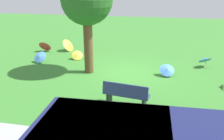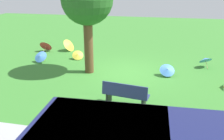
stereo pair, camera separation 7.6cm
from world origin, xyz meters
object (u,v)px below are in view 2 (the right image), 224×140
object	(u,v)px
shade_tree	(87,1)
parasol_blue_1	(40,56)
parasol_red_0	(46,46)
parasol_blue_0	(167,70)
parasol_blue_2	(205,59)
parasol_yellow_0	(70,45)
park_bench	(125,95)
parasol_yellow_1	(78,55)

from	to	relation	value
shade_tree	parasol_blue_1	bearing A→B (deg)	-15.45
shade_tree	parasol_blue_1	xyz separation A→B (m)	(3.00, -0.83, -2.98)
parasol_red_0	parasol_blue_0	distance (m)	7.98
parasol_blue_2	parasol_yellow_0	bearing A→B (deg)	-11.06
park_bench	parasol_red_0	distance (m)	8.58
park_bench	shade_tree	xyz separation A→B (m)	(2.24, -3.06, 2.88)
parasol_yellow_0	parasol_blue_2	size ratio (longest dim) A/B	1.11
park_bench	parasol_blue_0	size ratio (longest dim) A/B	2.13
parasol_red_0	parasol_yellow_1	bearing A→B (deg)	153.48
shade_tree	parasol_red_0	distance (m)	5.71
park_bench	shade_tree	size ratio (longest dim) A/B	0.36
shade_tree	parasol_yellow_1	bearing A→B (deg)	-55.62
parasol_blue_1	parasol_blue_2	world-z (taller)	parasol_blue_2
parasol_blue_2	parasol_blue_0	bearing A→B (deg)	42.19
park_bench	shade_tree	world-z (taller)	shade_tree
park_bench	parasol_blue_0	distance (m)	3.57
parasol_yellow_0	parasol_yellow_1	size ratio (longest dim) A/B	1.25
parasol_red_0	park_bench	bearing A→B (deg)	134.44
shade_tree	parasol_blue_2	world-z (taller)	shade_tree
parasol_yellow_0	parasol_blue_1	size ratio (longest dim) A/B	1.23
parasol_blue_0	parasol_yellow_0	bearing A→B (deg)	-28.36
parasol_blue_1	parasol_blue_2	xyz separation A→B (m)	(-8.56, -1.08, 0.06)
park_bench	parasol_blue_2	distance (m)	5.98
parasol_red_0	parasol_blue_0	bearing A→B (deg)	158.94
parasol_blue_0	parasol_blue_1	world-z (taller)	parasol_blue_1
parasol_yellow_1	parasol_blue_2	world-z (taller)	parasol_blue_2
shade_tree	parasol_blue_1	size ratio (longest dim) A/B	5.94
parasol_red_0	parasol_blue_2	distance (m)	9.40
shade_tree	parasol_red_0	world-z (taller)	shade_tree
parasol_blue_1	parasol_yellow_0	bearing A→B (deg)	-103.86
shade_tree	parasol_yellow_1	size ratio (longest dim) A/B	6.07
parasol_blue_0	parasol_blue_1	xyz separation A→B (m)	(6.67, -0.63, 0.03)
parasol_yellow_1	park_bench	bearing A→B (deg)	125.52
parasol_yellow_0	park_bench	bearing A→B (deg)	125.17
parasol_yellow_1	shade_tree	bearing A→B (deg)	124.38
parasol_blue_0	parasol_blue_2	bearing A→B (deg)	-137.81
parasol_yellow_0	parasol_red_0	distance (m)	1.47
park_bench	parasol_yellow_0	xyz separation A→B (m)	(4.59, -6.51, -0.08)
park_bench	parasol_yellow_1	world-z (taller)	park_bench
shade_tree	parasol_blue_0	size ratio (longest dim) A/B	5.88
park_bench	parasol_blue_2	size ratio (longest dim) A/B	1.95
parasol_yellow_1	parasol_blue_2	distance (m)	6.79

